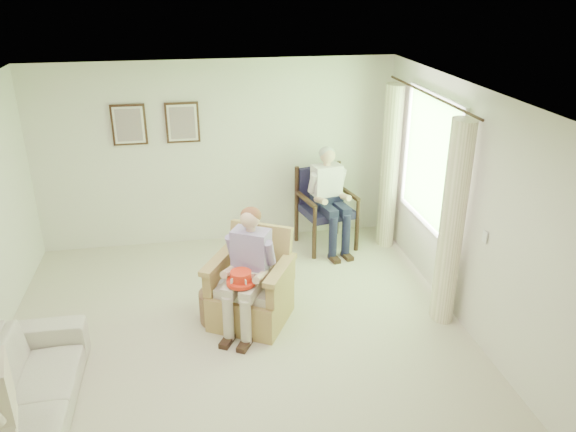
% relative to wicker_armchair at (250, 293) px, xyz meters
% --- Properties ---
extents(floor, '(5.50, 5.50, 0.00)m').
position_rel_wicker_armchair_xyz_m(floor, '(-0.18, -0.57, -0.33)').
color(floor, beige).
rests_on(floor, ground).
extents(back_wall, '(5.00, 0.04, 2.60)m').
position_rel_wicker_armchair_xyz_m(back_wall, '(-0.18, 2.18, 0.97)').
color(back_wall, silver).
rests_on(back_wall, ground).
extents(right_wall, '(0.04, 5.50, 2.60)m').
position_rel_wicker_armchair_xyz_m(right_wall, '(2.32, -0.57, 0.97)').
color(right_wall, silver).
rests_on(right_wall, ground).
extents(ceiling, '(5.00, 5.50, 0.02)m').
position_rel_wicker_armchair_xyz_m(ceiling, '(-0.18, -0.57, 2.27)').
color(ceiling, white).
rests_on(ceiling, back_wall).
extents(window, '(0.13, 2.50, 1.63)m').
position_rel_wicker_armchair_xyz_m(window, '(2.28, 0.63, 1.25)').
color(window, '#2D6B23').
rests_on(window, right_wall).
extents(curtain_left, '(0.34, 0.34, 2.30)m').
position_rel_wicker_armchair_xyz_m(curtain_left, '(2.15, -0.35, 0.82)').
color(curtain_left, '#FAE9C4').
rests_on(curtain_left, ground).
extents(curtain_right, '(0.34, 0.34, 2.30)m').
position_rel_wicker_armchair_xyz_m(curtain_right, '(2.15, 1.61, 0.82)').
color(curtain_right, '#FAE9C4').
rests_on(curtain_right, ground).
extents(framed_print_left, '(0.45, 0.05, 0.55)m').
position_rel_wicker_armchair_xyz_m(framed_print_left, '(-1.33, 2.15, 1.45)').
color(framed_print_left, '#382114').
rests_on(framed_print_left, back_wall).
extents(framed_print_right, '(0.45, 0.05, 0.55)m').
position_rel_wicker_armchair_xyz_m(framed_print_right, '(-0.63, 2.15, 1.45)').
color(framed_print_right, '#382114').
rests_on(framed_print_right, back_wall).
extents(wicker_armchair, '(0.82, 0.81, 1.05)m').
position_rel_wicker_armchair_xyz_m(wicker_armchair, '(0.00, 0.00, 0.00)').
color(wicker_armchair, tan).
rests_on(wicker_armchair, ground).
extents(wood_armchair, '(0.72, 0.68, 1.11)m').
position_rel_wicker_armchair_xyz_m(wood_armchair, '(1.28, 1.78, 0.28)').
color(wood_armchair, black).
rests_on(wood_armchair, ground).
extents(sofa, '(2.14, 0.84, 0.62)m').
position_rel_wicker_armchair_xyz_m(sofa, '(-2.13, -1.34, -0.02)').
color(sofa, beige).
rests_on(sofa, ground).
extents(person_wicker, '(0.40, 0.63, 1.35)m').
position_rel_wicker_armchair_xyz_m(person_wicker, '(0.00, -0.14, 0.46)').
color(person_wicker, beige).
rests_on(person_wicker, ground).
extents(person_dark, '(0.40, 0.63, 1.44)m').
position_rel_wicker_armchair_xyz_m(person_dark, '(1.28, 1.60, 0.53)').
color(person_dark, '#171834').
rests_on(person_dark, ground).
extents(red_hat, '(0.31, 0.31, 0.14)m').
position_rel_wicker_armchair_xyz_m(red_hat, '(-0.12, -0.31, 0.37)').
color(red_hat, red).
rests_on(red_hat, person_wicker).
extents(hatbox, '(0.56, 0.56, 0.68)m').
position_rel_wicker_armchair_xyz_m(hatbox, '(-0.34, 0.03, -0.07)').
color(hatbox, '#A37458').
rests_on(hatbox, ground).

